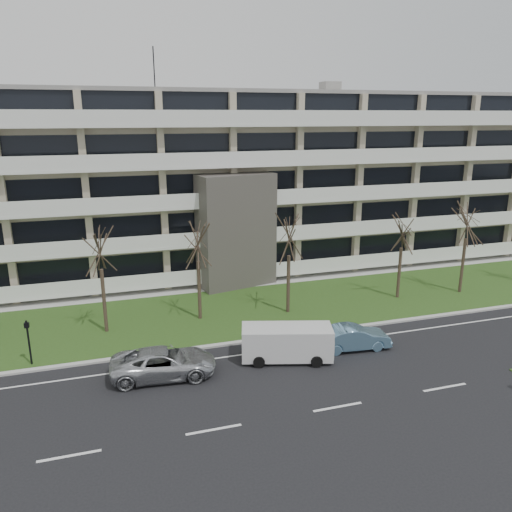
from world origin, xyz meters
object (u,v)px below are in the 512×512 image
object	(u,v)px
blue_sedan	(353,337)
white_van	(288,340)
pedestrian_signal	(28,337)
silver_pickup	(164,363)

from	to	relation	value
blue_sedan	white_van	world-z (taller)	white_van
blue_sedan	white_van	size ratio (longest dim) A/B	0.81
blue_sedan	pedestrian_signal	size ratio (longest dim) A/B	1.63
silver_pickup	pedestrian_signal	xyz separation A→B (m)	(-6.88, 3.39, 0.92)
white_van	blue_sedan	bearing A→B (deg)	17.83
silver_pickup	blue_sedan	bearing A→B (deg)	-84.71
blue_sedan	pedestrian_signal	bearing A→B (deg)	84.61
pedestrian_signal	blue_sedan	bearing A→B (deg)	-5.90
silver_pickup	white_van	bearing A→B (deg)	-85.82
silver_pickup	white_van	xyz separation A→B (m)	(6.93, -0.16, 0.41)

